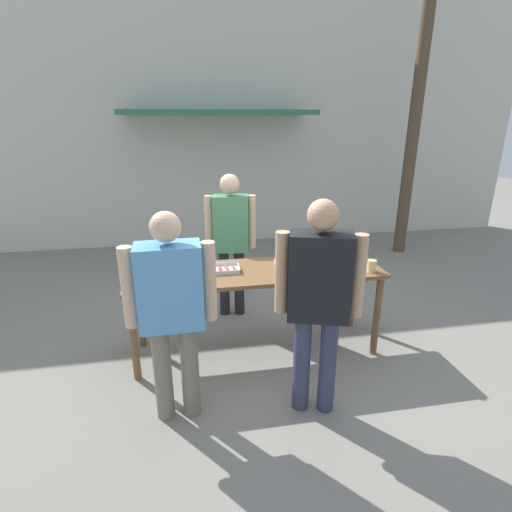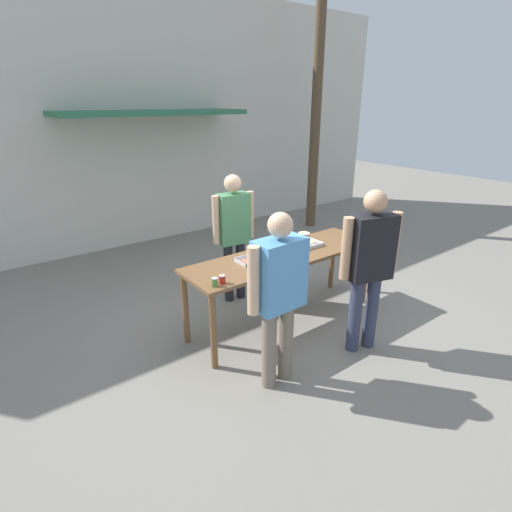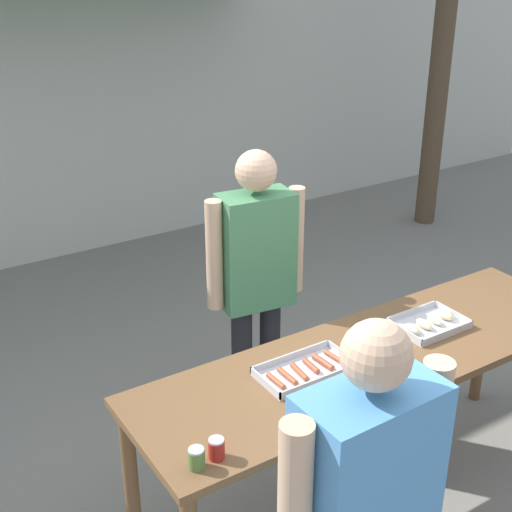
{
  "view_description": "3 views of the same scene",
  "coord_description": "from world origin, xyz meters",
  "px_view_note": "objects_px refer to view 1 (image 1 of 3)",
  "views": [
    {
      "loc": [
        -0.66,
        -3.62,
        2.35
      ],
      "look_at": [
        0.0,
        0.0,
        1.05
      ],
      "focal_mm": 28.0,
      "sensor_mm": 36.0,
      "label": 1
    },
    {
      "loc": [
        -2.93,
        -3.31,
        2.61
      ],
      "look_at": [
        -0.39,
        0.05,
        0.95
      ],
      "focal_mm": 28.0,
      "sensor_mm": 36.0,
      "label": 2
    },
    {
      "loc": [
        -2.09,
        -2.18,
        2.76
      ],
      "look_at": [
        -0.14,
        0.86,
        1.13
      ],
      "focal_mm": 50.0,
      "sensor_mm": 36.0,
      "label": 3
    }
  ],
  "objects_px": {
    "food_tray_buns": "(295,264)",
    "condiment_jar_mustard": "(136,284)",
    "person_customer_holding_hotdog": "(171,304)",
    "food_tray_sausages": "(217,270)",
    "beer_cup": "(372,266)",
    "condiment_jar_ketchup": "(147,283)",
    "person_customer_with_cup": "(319,293)",
    "person_server_behind_table": "(231,234)",
    "utility_pole": "(424,49)"
  },
  "relations": [
    {
      "from": "condiment_jar_mustard",
      "to": "utility_pole",
      "type": "xyz_separation_m",
      "value": [
        4.3,
        3.01,
        2.38
      ]
    },
    {
      "from": "food_tray_buns",
      "to": "person_customer_with_cup",
      "type": "bearing_deg",
      "value": -95.51
    },
    {
      "from": "food_tray_sausages",
      "to": "condiment_jar_ketchup",
      "type": "xyz_separation_m",
      "value": [
        -0.64,
        -0.29,
        0.03
      ]
    },
    {
      "from": "utility_pole",
      "to": "person_server_behind_table",
      "type": "bearing_deg",
      "value": -150.2
    },
    {
      "from": "food_tray_buns",
      "to": "condiment_jar_ketchup",
      "type": "distance_m",
      "value": 1.47
    },
    {
      "from": "beer_cup",
      "to": "person_server_behind_table",
      "type": "xyz_separation_m",
      "value": [
        -1.25,
        1.1,
        0.08
      ]
    },
    {
      "from": "condiment_jar_ketchup",
      "to": "person_customer_with_cup",
      "type": "bearing_deg",
      "value": -28.48
    },
    {
      "from": "person_customer_with_cup",
      "to": "person_customer_holding_hotdog",
      "type": "bearing_deg",
      "value": 10.6
    },
    {
      "from": "food_tray_buns",
      "to": "person_server_behind_table",
      "type": "bearing_deg",
      "value": 124.31
    },
    {
      "from": "food_tray_sausages",
      "to": "beer_cup",
      "type": "relative_size",
      "value": 3.83
    },
    {
      "from": "condiment_jar_mustard",
      "to": "utility_pole",
      "type": "distance_m",
      "value": 5.76
    },
    {
      "from": "food_tray_sausages",
      "to": "food_tray_buns",
      "type": "height_order",
      "value": "food_tray_buns"
    },
    {
      "from": "food_tray_sausages",
      "to": "person_customer_with_cup",
      "type": "xyz_separation_m",
      "value": [
        0.7,
        -1.02,
        0.15
      ]
    },
    {
      "from": "condiment_jar_ketchup",
      "to": "person_server_behind_table",
      "type": "relative_size",
      "value": 0.05
    },
    {
      "from": "person_server_behind_table",
      "to": "utility_pole",
      "type": "relative_size",
      "value": 0.27
    },
    {
      "from": "food_tray_buns",
      "to": "utility_pole",
      "type": "distance_m",
      "value": 4.56
    },
    {
      "from": "beer_cup",
      "to": "person_customer_holding_hotdog",
      "type": "relative_size",
      "value": 0.07
    },
    {
      "from": "person_server_behind_table",
      "to": "food_tray_sausages",
      "type": "bearing_deg",
      "value": -99.61
    },
    {
      "from": "beer_cup",
      "to": "person_customer_with_cup",
      "type": "height_order",
      "value": "person_customer_with_cup"
    },
    {
      "from": "person_server_behind_table",
      "to": "person_customer_holding_hotdog",
      "type": "height_order",
      "value": "person_server_behind_table"
    },
    {
      "from": "person_server_behind_table",
      "to": "utility_pole",
      "type": "bearing_deg",
      "value": 36.87
    },
    {
      "from": "condiment_jar_ketchup",
      "to": "person_customer_with_cup",
      "type": "xyz_separation_m",
      "value": [
        1.34,
        -0.73,
        0.12
      ]
    },
    {
      "from": "person_server_behind_table",
      "to": "person_customer_holding_hotdog",
      "type": "relative_size",
      "value": 1.01
    },
    {
      "from": "food_tray_buns",
      "to": "utility_pole",
      "type": "bearing_deg",
      "value": 44.4
    },
    {
      "from": "food_tray_sausages",
      "to": "person_customer_holding_hotdog",
      "type": "relative_size",
      "value": 0.26
    },
    {
      "from": "food_tray_buns",
      "to": "condiment_jar_mustard",
      "type": "xyz_separation_m",
      "value": [
        -1.53,
        -0.3,
        0.02
      ]
    },
    {
      "from": "condiment_jar_ketchup",
      "to": "person_customer_holding_hotdog",
      "type": "height_order",
      "value": "person_customer_holding_hotdog"
    },
    {
      "from": "food_tray_buns",
      "to": "condiment_jar_ketchup",
      "type": "relative_size",
      "value": 4.13
    },
    {
      "from": "person_customer_holding_hotdog",
      "to": "person_server_behind_table",
      "type": "bearing_deg",
      "value": -112.4
    },
    {
      "from": "food_tray_buns",
      "to": "beer_cup",
      "type": "height_order",
      "value": "beer_cup"
    },
    {
      "from": "person_customer_with_cup",
      "to": "condiment_jar_ketchup",
      "type": "bearing_deg",
      "value": -11.47
    },
    {
      "from": "condiment_jar_ketchup",
      "to": "food_tray_sausages",
      "type": "bearing_deg",
      "value": 24.33
    },
    {
      "from": "person_customer_with_cup",
      "to": "utility_pole",
      "type": "relative_size",
      "value": 0.28
    },
    {
      "from": "condiment_jar_mustard",
      "to": "person_server_behind_table",
      "type": "height_order",
      "value": "person_server_behind_table"
    },
    {
      "from": "condiment_jar_mustard",
      "to": "beer_cup",
      "type": "relative_size",
      "value": 0.74
    },
    {
      "from": "utility_pole",
      "to": "food_tray_sausages",
      "type": "bearing_deg",
      "value": -142.74
    },
    {
      "from": "condiment_jar_mustard",
      "to": "person_customer_with_cup",
      "type": "xyz_separation_m",
      "value": [
        1.43,
        -0.72,
        0.12
      ]
    },
    {
      "from": "food_tray_buns",
      "to": "person_server_behind_table",
      "type": "relative_size",
      "value": 0.21
    },
    {
      "from": "condiment_jar_ketchup",
      "to": "person_customer_holding_hotdog",
      "type": "relative_size",
      "value": 0.05
    },
    {
      "from": "condiment_jar_mustard",
      "to": "person_server_behind_table",
      "type": "bearing_deg",
      "value": 48.61
    },
    {
      "from": "food_tray_sausages",
      "to": "condiment_jar_mustard",
      "type": "height_order",
      "value": "condiment_jar_mustard"
    },
    {
      "from": "condiment_jar_mustard",
      "to": "condiment_jar_ketchup",
      "type": "height_order",
      "value": "same"
    },
    {
      "from": "beer_cup",
      "to": "person_customer_with_cup",
      "type": "xyz_separation_m",
      "value": [
        -0.8,
        -0.73,
        0.1
      ]
    },
    {
      "from": "person_customer_holding_hotdog",
      "to": "utility_pole",
      "type": "xyz_separation_m",
      "value": [
        3.98,
        3.6,
        2.31
      ]
    },
    {
      "from": "food_tray_sausages",
      "to": "condiment_jar_mustard",
      "type": "distance_m",
      "value": 0.79
    },
    {
      "from": "person_customer_holding_hotdog",
      "to": "person_customer_with_cup",
      "type": "height_order",
      "value": "person_customer_with_cup"
    },
    {
      "from": "person_server_behind_table",
      "to": "utility_pole",
      "type": "xyz_separation_m",
      "value": [
        3.32,
        1.9,
        2.29
      ]
    },
    {
      "from": "condiment_jar_ketchup",
      "to": "food_tray_buns",
      "type": "bearing_deg",
      "value": 11.37
    },
    {
      "from": "food_tray_buns",
      "to": "beer_cup",
      "type": "distance_m",
      "value": 0.76
    },
    {
      "from": "condiment_jar_mustard",
      "to": "person_customer_holding_hotdog",
      "type": "height_order",
      "value": "person_customer_holding_hotdog"
    }
  ]
}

